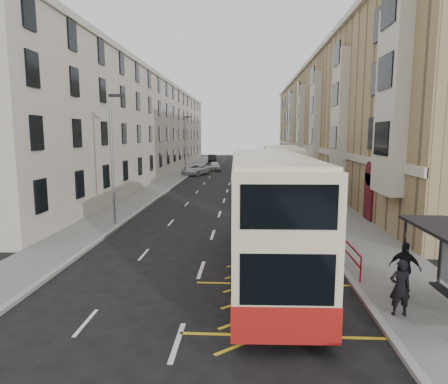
# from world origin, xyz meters

# --- Properties ---
(ground) EXTENTS (200.00, 200.00, 0.00)m
(ground) POSITION_xyz_m (0.00, 0.00, 0.00)
(ground) COLOR black
(ground) RESTS_ON ground
(pavement_right) EXTENTS (4.00, 120.00, 0.15)m
(pavement_right) POSITION_xyz_m (8.00, 30.00, 0.07)
(pavement_right) COLOR slate
(pavement_right) RESTS_ON ground
(pavement_left) EXTENTS (3.00, 120.00, 0.15)m
(pavement_left) POSITION_xyz_m (-7.50, 30.00, 0.07)
(pavement_left) COLOR slate
(pavement_left) RESTS_ON ground
(kerb_right) EXTENTS (0.25, 120.00, 0.15)m
(kerb_right) POSITION_xyz_m (6.00, 30.00, 0.07)
(kerb_right) COLOR gray
(kerb_right) RESTS_ON ground
(kerb_left) EXTENTS (0.25, 120.00, 0.15)m
(kerb_left) POSITION_xyz_m (-6.00, 30.00, 0.07)
(kerb_left) COLOR gray
(kerb_left) RESTS_ON ground
(road_markings) EXTENTS (10.00, 110.00, 0.01)m
(road_markings) POSITION_xyz_m (0.00, 45.00, 0.01)
(road_markings) COLOR silver
(road_markings) RESTS_ON ground
(terrace_right) EXTENTS (10.75, 79.00, 15.25)m
(terrace_right) POSITION_xyz_m (14.88, 45.38, 7.52)
(terrace_right) COLOR #A1885D
(terrace_right) RESTS_ON ground
(terrace_left) EXTENTS (9.18, 79.00, 13.25)m
(terrace_left) POSITION_xyz_m (-13.43, 45.50, 6.52)
(terrace_left) COLOR beige
(terrace_left) RESTS_ON ground
(guard_railing) EXTENTS (0.06, 6.56, 1.01)m
(guard_railing) POSITION_xyz_m (6.25, 5.75, 0.86)
(guard_railing) COLOR #B10B1B
(guard_railing) RESTS_ON pavement_right
(street_lamp_near) EXTENTS (0.93, 0.18, 8.00)m
(street_lamp_near) POSITION_xyz_m (-6.35, 12.00, 4.64)
(street_lamp_near) COLOR gray
(street_lamp_near) RESTS_ON pavement_left
(street_lamp_far) EXTENTS (0.93, 0.18, 8.00)m
(street_lamp_far) POSITION_xyz_m (-6.35, 42.00, 4.64)
(street_lamp_far) COLOR gray
(street_lamp_far) RESTS_ON pavement_left
(double_decker_front) EXTENTS (3.15, 12.41, 4.92)m
(double_decker_front) POSITION_xyz_m (2.76, 3.48, 2.51)
(double_decker_front) COLOR beige
(double_decker_front) RESTS_ON ground
(double_decker_rear) EXTENTS (3.13, 11.98, 4.74)m
(double_decker_rear) POSITION_xyz_m (4.74, 19.84, 2.42)
(double_decker_rear) COLOR beige
(double_decker_rear) RESTS_ON ground
(pedestrian_near) EXTENTS (0.67, 0.45, 1.78)m
(pedestrian_near) POSITION_xyz_m (6.65, -0.26, 1.04)
(pedestrian_near) COLOR black
(pedestrian_near) RESTS_ON pavement_right
(pedestrian_far) EXTENTS (1.14, 0.94, 1.82)m
(pedestrian_far) POSITION_xyz_m (7.52, 1.61, 1.06)
(pedestrian_far) COLOR black
(pedestrian_far) RESTS_ON pavement_right
(white_van) EXTENTS (4.34, 5.98, 1.51)m
(white_van) POSITION_xyz_m (-5.20, 44.00, 0.76)
(white_van) COLOR silver
(white_van) RESTS_ON ground
(car_silver) EXTENTS (2.24, 4.55, 1.49)m
(car_silver) POSITION_xyz_m (-3.04, 50.59, 0.75)
(car_silver) COLOR #A4A6AC
(car_silver) RESTS_ON ground
(car_dark) EXTENTS (2.19, 4.82, 1.53)m
(car_dark) POSITION_xyz_m (-5.20, 70.92, 0.77)
(car_dark) COLOR black
(car_dark) RESTS_ON ground
(car_red) EXTENTS (2.58, 5.30, 1.49)m
(car_red) POSITION_xyz_m (2.08, 65.55, 0.74)
(car_red) COLOR #990215
(car_red) RESTS_ON ground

